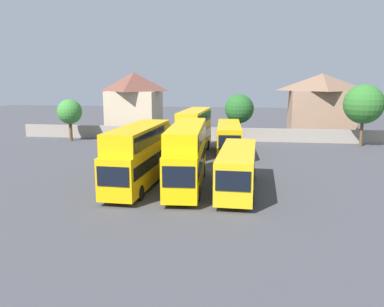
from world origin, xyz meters
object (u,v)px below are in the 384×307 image
Objects in this scene: house_terrace_centre at (321,104)px; bus_1 at (139,153)px; bus_4 at (194,129)px; bus_2 at (187,152)px; tree_behind_wall at (239,109)px; house_terrace_left at (135,102)px; bus_5 at (229,137)px; bus_3 at (237,167)px; tree_right_of_lot at (70,112)px; tree_left_of_lot at (364,104)px.

bus_1 is at bearing -121.04° from house_terrace_centre.
bus_4 is 24.10m from house_terrace_centre.
bus_2 is 1.89× the size of tree_behind_wall.
house_terrace_left reaches higher than tree_behind_wall.
bus_5 is 1.78× the size of tree_behind_wall.
bus_4 is (-5.39, 14.99, 0.92)m from bus_3.
bus_5 is 23.50m from tree_right_of_lot.
bus_1 is 32.52m from tree_left_of_lot.
house_terrace_left is 16.83m from tree_behind_wall.
bus_3 is 0.97× the size of bus_5.
tree_behind_wall is (-12.01, -4.56, -0.47)m from house_terrace_centre.
bus_4 is 1.10× the size of house_terrace_centre.
bus_5 is 1.19× the size of house_terrace_left.
house_terrace_left is (-9.19, 30.99, 2.06)m from bus_1.
tree_left_of_lot is (32.12, -8.07, 0.53)m from house_terrace_left.
bus_3 is at bearing 76.73° from bus_2.
tree_behind_wall is (-15.68, 4.50, -1.12)m from tree_left_of_lot.
bus_5 is 21.74m from house_terrace_centre.
tree_right_of_lot is at bearing -140.96° from bus_2.
house_terrace_left reaches higher than bus_5.
tree_right_of_lot is (-19.62, 21.42, 1.19)m from bus_2.
bus_3 is 1.03× the size of bus_4.
bus_3 is 34.26m from house_terrace_centre.
house_terrace_centre is at bearing 138.31° from bus_4.
bus_3 is at bearing -61.33° from house_terrace_left.
tree_left_of_lot is 1.37× the size of tree_right_of_lot.
bus_3 is (7.86, -0.20, -0.87)m from bus_1.
bus_1 is at bearing -6.85° from bus_4.
tree_left_of_lot reaches higher than bus_2.
tree_left_of_lot is at bearing 148.30° from bus_3.
tree_right_of_lot is at bearing -126.11° from house_terrace_left.
tree_left_of_lot is at bearing -16.01° from tree_behind_wall.
house_terrace_left is at bearing -177.99° from house_terrace_centre.
bus_4 is 1.12× the size of house_terrace_left.
bus_2 is 14.35m from bus_4.
tree_behind_wall is at bearing 167.58° from bus_1.
bus_5 is 1.17× the size of house_terrace_centre.
house_terrace_left is 1.20× the size of tree_left_of_lot.
bus_1 reaches higher than bus_5.
tree_left_of_lot is (15.06, 23.12, 3.45)m from bus_3.
house_terrace_left is (-11.66, 16.20, 2.00)m from bus_4.
tree_left_of_lot reaches higher than tree_right_of_lot.
bus_1 is at bearing -104.78° from tree_behind_wall.
tree_behind_wall reaches higher than bus_4.
house_terrace_left is (-15.64, 16.37, 2.81)m from bus_5.
bus_1 is 37.38m from house_terrace_centre.
bus_4 is 4.06m from bus_5.
bus_1 is 3.85m from bus_2.
tree_behind_wall is (-0.62, 27.62, 2.34)m from bus_3.
tree_right_of_lot is (-6.62, -9.07, -0.81)m from house_terrace_left.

